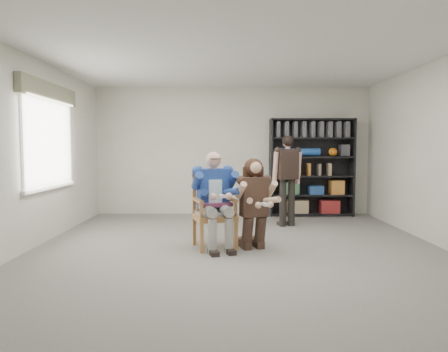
{
  "coord_description": "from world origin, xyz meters",
  "views": [
    {
      "loc": [
        -0.21,
        -5.34,
        1.47
      ],
      "look_at": [
        -0.2,
        0.6,
        1.05
      ],
      "focal_mm": 32.0,
      "sensor_mm": 36.0,
      "label": 1
    }
  ],
  "objects_px": {
    "kneeling_woman": "(255,205)",
    "bookshelf": "(311,167)",
    "armchair": "(214,211)",
    "seated_man": "(214,200)",
    "standing_man": "(287,181)"
  },
  "relations": [
    {
      "from": "kneeling_woman",
      "to": "bookshelf",
      "type": "xyz_separation_m",
      "value": [
        1.46,
        2.94,
        0.4
      ]
    },
    {
      "from": "armchair",
      "to": "kneeling_woman",
      "type": "relative_size",
      "value": 0.84
    },
    {
      "from": "seated_man",
      "to": "standing_man",
      "type": "distance_m",
      "value": 2.11
    },
    {
      "from": "armchair",
      "to": "seated_man",
      "type": "relative_size",
      "value": 0.77
    },
    {
      "from": "armchair",
      "to": "bookshelf",
      "type": "distance_m",
      "value": 3.52
    },
    {
      "from": "armchair",
      "to": "seated_man",
      "type": "height_order",
      "value": "seated_man"
    },
    {
      "from": "kneeling_woman",
      "to": "seated_man",
      "type": "bearing_deg",
      "value": 151.92
    },
    {
      "from": "bookshelf",
      "to": "kneeling_woman",
      "type": "bearing_deg",
      "value": -116.38
    },
    {
      "from": "kneeling_woman",
      "to": "standing_man",
      "type": "height_order",
      "value": "standing_man"
    },
    {
      "from": "bookshelf",
      "to": "standing_man",
      "type": "distance_m",
      "value": 1.4
    },
    {
      "from": "seated_man",
      "to": "standing_man",
      "type": "height_order",
      "value": "standing_man"
    },
    {
      "from": "kneeling_woman",
      "to": "standing_man",
      "type": "xyz_separation_m",
      "value": [
        0.75,
        1.75,
        0.2
      ]
    },
    {
      "from": "armchair",
      "to": "bookshelf",
      "type": "relative_size",
      "value": 0.52
    },
    {
      "from": "kneeling_woman",
      "to": "armchair",
      "type": "bearing_deg",
      "value": 151.92
    },
    {
      "from": "armchair",
      "to": "standing_man",
      "type": "bearing_deg",
      "value": 34.5
    }
  ]
}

